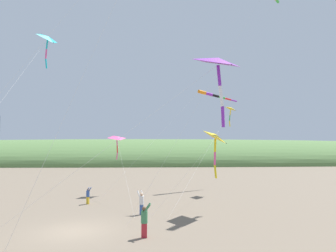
{
  "coord_description": "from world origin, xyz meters",
  "views": [
    {
      "loc": [
        18.52,
        4.68,
        5.24
      ],
      "look_at": [
        -4.29,
        5.49,
        6.19
      ],
      "focal_mm": 34.03,
      "sensor_mm": 36.0,
      "label": 1
    }
  ],
  "objects_px": {
    "person_child_green_jacket": "(88,195)",
    "kite_delta_red_high_left": "(218,63)",
    "person_adult_flyer": "(144,219)",
    "kite_windsock_long_streamer_left": "(213,95)",
    "kite_delta_white_trailing": "(48,39)",
    "kite_delta_striped_overhead": "(117,138)",
    "kite_delta_checkered_midright": "(216,138)",
    "person_child_grey_jacket": "(141,202)",
    "kite_delta_long_streamer_right": "(231,109)"
  },
  "relations": [
    {
      "from": "kite_delta_long_streamer_right",
      "to": "kite_windsock_long_streamer_left",
      "type": "xyz_separation_m",
      "value": [
        -3.05,
        -1.24,
        1.81
      ]
    },
    {
      "from": "person_child_green_jacket",
      "to": "kite_delta_checkered_midright",
      "type": "distance_m",
      "value": 11.42
    },
    {
      "from": "kite_delta_red_high_left",
      "to": "kite_delta_long_streamer_right",
      "type": "xyz_separation_m",
      "value": [
        -18.11,
        4.78,
        -0.23
      ]
    },
    {
      "from": "person_child_green_jacket",
      "to": "kite_delta_red_high_left",
      "type": "relative_size",
      "value": 0.11
    },
    {
      "from": "kite_delta_white_trailing",
      "to": "kite_delta_long_streamer_right",
      "type": "bearing_deg",
      "value": 137.06
    },
    {
      "from": "kite_delta_white_trailing",
      "to": "kite_delta_checkered_midright",
      "type": "relative_size",
      "value": 1.86
    },
    {
      "from": "kite_delta_red_high_left",
      "to": "kite_delta_long_streamer_right",
      "type": "distance_m",
      "value": 18.73
    },
    {
      "from": "person_child_green_jacket",
      "to": "kite_delta_long_streamer_right",
      "type": "bearing_deg",
      "value": 112.44
    },
    {
      "from": "kite_delta_long_streamer_right",
      "to": "kite_delta_checkered_midright",
      "type": "bearing_deg",
      "value": -19.5
    },
    {
      "from": "kite_delta_white_trailing",
      "to": "kite_delta_striped_overhead",
      "type": "bearing_deg",
      "value": 171.3
    },
    {
      "from": "kite_delta_white_trailing",
      "to": "kite_delta_striped_overhead",
      "type": "relative_size",
      "value": 1.08
    },
    {
      "from": "person_child_green_jacket",
      "to": "person_child_grey_jacket",
      "type": "bearing_deg",
      "value": 50.1
    },
    {
      "from": "kite_delta_striped_overhead",
      "to": "kite_delta_long_streamer_right",
      "type": "height_order",
      "value": "kite_delta_long_streamer_right"
    },
    {
      "from": "person_child_grey_jacket",
      "to": "person_adult_flyer",
      "type": "bearing_deg",
      "value": 4.49
    },
    {
      "from": "kite_delta_checkered_midright",
      "to": "person_adult_flyer",
      "type": "bearing_deg",
      "value": -42.62
    },
    {
      "from": "kite_delta_white_trailing",
      "to": "kite_delta_red_high_left",
      "type": "relative_size",
      "value": 0.9
    },
    {
      "from": "kite_delta_red_high_left",
      "to": "kite_delta_striped_overhead",
      "type": "bearing_deg",
      "value": -159.62
    },
    {
      "from": "kite_delta_long_streamer_right",
      "to": "kite_windsock_long_streamer_left",
      "type": "distance_m",
      "value": 3.76
    },
    {
      "from": "kite_delta_red_high_left",
      "to": "person_adult_flyer",
      "type": "bearing_deg",
      "value": -138.93
    },
    {
      "from": "person_child_green_jacket",
      "to": "kite_delta_striped_overhead",
      "type": "xyz_separation_m",
      "value": [
        -4.65,
        1.74,
        4.59
      ]
    },
    {
      "from": "person_child_green_jacket",
      "to": "kite_windsock_long_streamer_left",
      "type": "relative_size",
      "value": 0.1
    },
    {
      "from": "person_child_grey_jacket",
      "to": "kite_delta_red_high_left",
      "type": "distance_m",
      "value": 12.33
    },
    {
      "from": "person_child_grey_jacket",
      "to": "kite_delta_checkered_midright",
      "type": "xyz_separation_m",
      "value": [
        -0.07,
        5.27,
        4.45
      ]
    },
    {
      "from": "kite_delta_red_high_left",
      "to": "kite_windsock_long_streamer_left",
      "type": "height_order",
      "value": "kite_windsock_long_streamer_left"
    },
    {
      "from": "kite_delta_white_trailing",
      "to": "kite_delta_checkered_midright",
      "type": "xyz_separation_m",
      "value": [
        -5.27,
        10.12,
        -5.29
      ]
    },
    {
      "from": "kite_delta_red_high_left",
      "to": "person_child_grey_jacket",
      "type": "bearing_deg",
      "value": -157.64
    },
    {
      "from": "person_child_green_jacket",
      "to": "kite_delta_striped_overhead",
      "type": "height_order",
      "value": "kite_delta_striped_overhead"
    },
    {
      "from": "person_child_green_jacket",
      "to": "person_child_grey_jacket",
      "type": "xyz_separation_m",
      "value": [
        3.76,
        4.5,
        0.15
      ]
    },
    {
      "from": "person_adult_flyer",
      "to": "kite_delta_red_high_left",
      "type": "distance_m",
      "value": 9.02
    },
    {
      "from": "kite_delta_checkered_midright",
      "to": "person_child_grey_jacket",
      "type": "bearing_deg",
      "value": -89.21
    },
    {
      "from": "kite_windsock_long_streamer_left",
      "to": "kite_delta_striped_overhead",
      "type": "bearing_deg",
      "value": -69.37
    },
    {
      "from": "kite_delta_striped_overhead",
      "to": "kite_windsock_long_streamer_left",
      "type": "height_order",
      "value": "kite_windsock_long_streamer_left"
    },
    {
      "from": "kite_delta_white_trailing",
      "to": "kite_delta_red_high_left",
      "type": "height_order",
      "value": "kite_delta_white_trailing"
    },
    {
      "from": "person_child_grey_jacket",
      "to": "kite_windsock_long_streamer_left",
      "type": "height_order",
      "value": "kite_windsock_long_streamer_left"
    },
    {
      "from": "kite_delta_white_trailing",
      "to": "kite_delta_red_high_left",
      "type": "xyz_separation_m",
      "value": [
        3.79,
        8.54,
        -2.16
      ]
    },
    {
      "from": "kite_delta_checkered_midright",
      "to": "kite_delta_long_streamer_right",
      "type": "relative_size",
      "value": 0.52
    },
    {
      "from": "person_child_grey_jacket",
      "to": "kite_delta_red_high_left",
      "type": "bearing_deg",
      "value": 22.36
    },
    {
      "from": "person_adult_flyer",
      "to": "kite_delta_checkered_midright",
      "type": "xyz_separation_m",
      "value": [
        -5.29,
        4.87,
        4.36
      ]
    },
    {
      "from": "kite_windsock_long_streamer_left",
      "to": "person_child_grey_jacket",
      "type": "bearing_deg",
      "value": -30.72
    },
    {
      "from": "person_child_green_jacket",
      "to": "kite_delta_long_streamer_right",
      "type": "height_order",
      "value": "kite_delta_long_streamer_right"
    },
    {
      "from": "person_child_green_jacket",
      "to": "kite_delta_checkered_midright",
      "type": "bearing_deg",
      "value": 69.31
    },
    {
      "from": "kite_delta_striped_overhead",
      "to": "kite_delta_checkered_midright",
      "type": "height_order",
      "value": "kite_delta_checkered_midright"
    },
    {
      "from": "kite_delta_striped_overhead",
      "to": "kite_delta_checkered_midright",
      "type": "bearing_deg",
      "value": 43.96
    },
    {
      "from": "person_adult_flyer",
      "to": "person_child_grey_jacket",
      "type": "xyz_separation_m",
      "value": [
        -5.21,
        -0.41,
        -0.09
      ]
    },
    {
      "from": "person_adult_flyer",
      "to": "kite_windsock_long_streamer_left",
      "type": "height_order",
      "value": "kite_windsock_long_streamer_left"
    },
    {
      "from": "person_adult_flyer",
      "to": "kite_windsock_long_streamer_left",
      "type": "xyz_separation_m",
      "value": [
        -17.39,
        6.83,
        9.09
      ]
    },
    {
      "from": "kite_delta_checkered_midright",
      "to": "kite_windsock_long_streamer_left",
      "type": "relative_size",
      "value": 0.42
    },
    {
      "from": "kite_delta_white_trailing",
      "to": "kite_delta_striped_overhead",
      "type": "height_order",
      "value": "kite_delta_white_trailing"
    },
    {
      "from": "person_child_grey_jacket",
      "to": "kite_delta_striped_overhead",
      "type": "bearing_deg",
      "value": -161.8
    },
    {
      "from": "kite_delta_checkered_midright",
      "to": "kite_delta_long_streamer_right",
      "type": "xyz_separation_m",
      "value": [
        -9.05,
        3.2,
        2.91
      ]
    }
  ]
}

